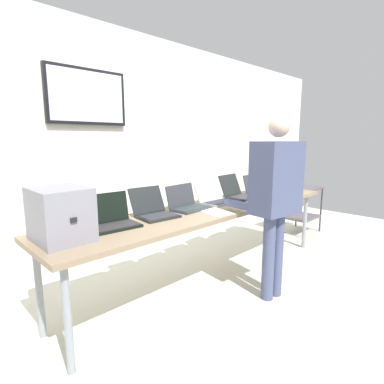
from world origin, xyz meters
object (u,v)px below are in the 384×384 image
object	(u,v)px
laptop_station_2	(187,203)
person	(275,191)
equipment_box	(61,214)
storage_cart	(302,202)
laptop_station_1	(154,210)
laptop_station_6	(275,185)
coffee_mug	(278,195)
laptop_station_0	(111,219)
laptop_station_4	(238,192)
workbench	(212,212)
laptop_station_5	(259,189)
laptop_station_3	(215,198)

from	to	relation	value
laptop_station_2	person	bearing A→B (deg)	-63.58
equipment_box	storage_cart	size ratio (longest dim) A/B	0.57
laptop_station_1	laptop_station_6	bearing A→B (deg)	0.46
laptop_station_6	coffee_mug	distance (m)	0.71
laptop_station_0	storage_cart	world-z (taller)	laptop_station_0
laptop_station_2	coffee_mug	world-z (taller)	laptop_station_2
laptop_station_4	coffee_mug	world-z (taller)	laptop_station_4
workbench	laptop_station_5	xyz separation A→B (m)	(1.02, 0.12, 0.10)
person	laptop_station_5	bearing A→B (deg)	39.99
laptop_station_3	laptop_station_5	world-z (taller)	laptop_station_5
storage_cart	laptop_station_0	bearing A→B (deg)	-179.96
storage_cart	coffee_mug	bearing A→B (deg)	-165.42
laptop_station_5	laptop_station_0	bearing A→B (deg)	-179.41
workbench	coffee_mug	bearing A→B (deg)	-16.34
workbench	person	distance (m)	0.69
laptop_station_2	laptop_station_6	bearing A→B (deg)	0.63
laptop_station_0	laptop_station_6	distance (m)	2.52
laptop_station_0	laptop_station_5	xyz separation A→B (m)	(2.09, 0.02, -0.00)
laptop_station_3	laptop_station_2	bearing A→B (deg)	-179.55
storage_cart	laptop_station_1	bearing A→B (deg)	179.66
laptop_station_4	laptop_station_3	bearing A→B (deg)	-178.46
laptop_station_3	laptop_station_6	xyz separation A→B (m)	(1.26, 0.02, 0.00)
workbench	laptop_station_1	world-z (taller)	laptop_station_1
laptop_station_4	laptop_station_6	size ratio (longest dim) A/B	1.09
laptop_station_2	person	world-z (taller)	person
laptop_station_1	laptop_station_6	xyz separation A→B (m)	(2.08, 0.02, -0.00)
laptop_station_1	laptop_station_3	distance (m)	0.82
equipment_box	laptop_station_5	bearing A→B (deg)	1.85
equipment_box	person	distance (m)	1.74
laptop_station_5	storage_cart	size ratio (longest dim) A/B	0.54
laptop_station_1	laptop_station_4	world-z (taller)	laptop_station_4
workbench	laptop_station_3	bearing A→B (deg)	32.53
laptop_station_0	laptop_station_1	size ratio (longest dim) A/B	1.04
laptop_station_1	person	xyz separation A→B (m)	(0.77, -0.74, 0.17)
storage_cart	equipment_box	bearing A→B (deg)	-179.04
workbench	storage_cart	world-z (taller)	workbench
laptop_station_0	workbench	bearing A→B (deg)	-5.30
laptop_station_2	laptop_station_5	xyz separation A→B (m)	(1.25, 0.00, -0.00)
workbench	laptop_station_1	distance (m)	0.66
laptop_station_6	storage_cart	size ratio (longest dim) A/B	0.50
laptop_station_3	storage_cart	size ratio (longest dim) A/B	0.51
laptop_station_0	laptop_station_2	size ratio (longest dim) A/B	1.01
equipment_box	person	xyz separation A→B (m)	(1.61, -0.66, 0.04)
equipment_box	laptop_station_2	world-z (taller)	equipment_box
person	coffee_mug	world-z (taller)	person
laptop_station_2	laptop_station_6	world-z (taller)	laptop_station_2
laptop_station_2	laptop_station_3	world-z (taller)	laptop_station_2
laptop_station_4	storage_cart	bearing A→B (deg)	-1.07
equipment_box	laptop_station_4	distance (m)	2.08
laptop_station_5	laptop_station_3	bearing A→B (deg)	-179.96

